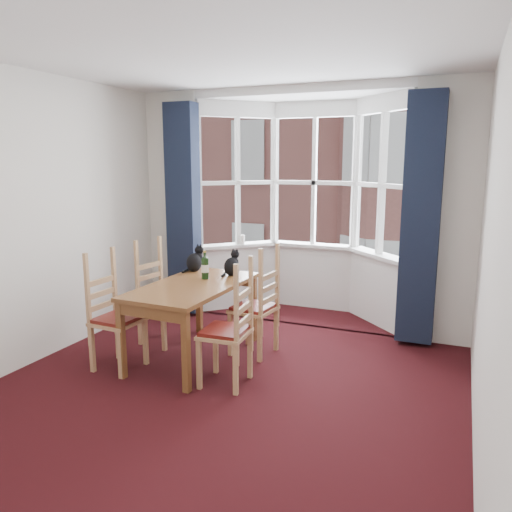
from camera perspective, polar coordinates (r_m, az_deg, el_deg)
The scene contains 20 objects.
floor at distance 4.28m, azimuth -5.52°, elevation -16.49°, with size 4.50×4.50×0.00m, color black.
ceiling at distance 3.89m, azimuth -6.34°, elevation 23.21°, with size 4.50×4.50×0.00m, color white.
wall_left at distance 5.10m, azimuth -26.10°, elevation 3.42°, with size 4.50×4.50×0.00m, color silver.
wall_right at distance 3.39m, azimuth 25.33°, elevation 0.22°, with size 4.50×4.50×0.00m, color silver.
wall_back_pier_left at distance 6.60m, azimuth -9.23°, elevation 5.86°, with size 0.70×0.12×2.80m, color silver.
wall_back_pier_right at distance 5.62m, azimuth 20.83°, elevation 4.42°, with size 0.70×0.12×2.80m, color silver.
bay_window at distance 6.38m, azimuth 5.99°, elevation 5.77°, with size 2.76×0.94×2.80m.
curtain_left at distance 6.33m, azimuth -8.30°, elevation 5.22°, with size 0.38×0.22×2.60m, color #161D32.
curtain_right at distance 5.46m, azimuth 18.31°, elevation 3.88°, with size 0.38×0.22×2.60m, color #161D32.
dining_table at distance 4.98m, azimuth -7.23°, elevation -4.21°, with size 0.83×1.50×0.76m.
chair_left_near at distance 4.99m, azimuth -16.31°, elevation -6.98°, with size 0.42×0.44×0.92m.
chair_left_far at distance 5.56m, azimuth -11.33°, elevation -4.88°, with size 0.46×0.48×0.92m.
chair_right_near at distance 4.41m, azimuth -2.46°, elevation -8.90°, with size 0.43×0.44×0.92m.
chair_right_far at distance 5.08m, azimuth 0.63°, elevation -6.20°, with size 0.44×0.46×0.92m.
cat_left at distance 5.51m, azimuth -7.00°, elevation -0.55°, with size 0.23×0.26×0.30m.
cat_right at distance 5.29m, azimuth -2.78°, elevation -1.04°, with size 0.18×0.23×0.29m.
wine_bottle at distance 5.14m, azimuth -5.85°, elevation -1.21°, with size 0.07×0.07×0.29m.
candle_tall at distance 6.59m, azimuth -1.58°, elevation 1.88°, with size 0.06×0.06×0.12m, color white.
street at distance 36.52m, azimuth 19.20°, elevation -2.29°, with size 80.00×80.00×0.00m, color #333335.
tenement_building at distance 17.45m, azimuth 16.84°, elevation 9.26°, with size 18.40×7.80×15.20m.
Camera 1 is at (1.82, -3.34, 1.97)m, focal length 35.00 mm.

